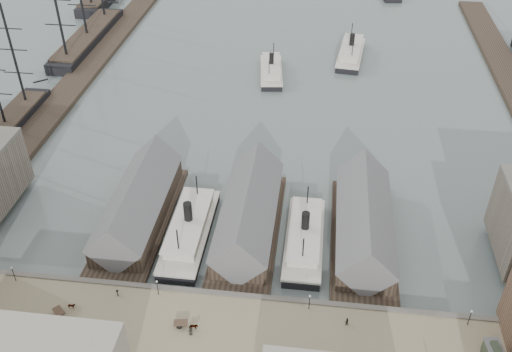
# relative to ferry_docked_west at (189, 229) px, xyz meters

# --- Properties ---
(ground) EXTENTS (900.00, 900.00, 0.00)m
(ground) POSITION_rel_ferry_docked_west_xyz_m (13.00, -12.51, -2.47)
(ground) COLOR #525F5E
(ground) RESTS_ON ground
(seawall) EXTENTS (180.00, 1.20, 2.30)m
(seawall) POSITION_rel_ferry_docked_west_xyz_m (13.00, -17.71, -1.32)
(seawall) COLOR #59544C
(seawall) RESTS_ON ground
(west_wharf) EXTENTS (10.00, 220.00, 1.60)m
(west_wharf) POSITION_rel_ferry_docked_west_xyz_m (-55.00, 87.49, -1.67)
(west_wharf) COLOR #2D231C
(west_wharf) RESTS_ON ground
(ferry_shed_west) EXTENTS (14.00, 42.00, 12.60)m
(ferry_shed_west) POSITION_rel_ferry_docked_west_xyz_m (-13.00, 4.37, 2.16)
(ferry_shed_west) COLOR #2D231C
(ferry_shed_west) RESTS_ON ground
(ferry_shed_center) EXTENTS (14.00, 42.00, 12.60)m
(ferry_shed_center) POSITION_rel_ferry_docked_west_xyz_m (13.00, 4.37, 2.16)
(ferry_shed_center) COLOR #2D231C
(ferry_shed_center) RESTS_ON ground
(ferry_shed_east) EXTENTS (14.00, 42.00, 12.60)m
(ferry_shed_east) POSITION_rel_ferry_docked_west_xyz_m (39.00, 4.37, 2.16)
(ferry_shed_east) COLOR #2D231C
(ferry_shed_east) RESTS_ON ground
(lamp_post_far_w) EXTENTS (0.44, 0.44, 3.92)m
(lamp_post_far_w) POSITION_rel_ferry_docked_west_xyz_m (-32.00, -19.51, 2.24)
(lamp_post_far_w) COLOR black
(lamp_post_far_w) RESTS_ON quay
(lamp_post_near_w) EXTENTS (0.44, 0.44, 3.92)m
(lamp_post_near_w) POSITION_rel_ferry_docked_west_xyz_m (-2.00, -19.51, 2.24)
(lamp_post_near_w) COLOR black
(lamp_post_near_w) RESTS_ON quay
(lamp_post_near_e) EXTENTS (0.44, 0.44, 3.92)m
(lamp_post_near_e) POSITION_rel_ferry_docked_west_xyz_m (28.00, -19.51, 2.24)
(lamp_post_near_e) COLOR black
(lamp_post_near_e) RESTS_ON quay
(lamp_post_far_e) EXTENTS (0.44, 0.44, 3.92)m
(lamp_post_far_e) POSITION_rel_ferry_docked_west_xyz_m (58.00, -19.51, 2.24)
(lamp_post_far_e) COLOR black
(lamp_post_far_e) RESTS_ON quay
(ferry_docked_west) EXTENTS (8.87, 29.57, 10.56)m
(ferry_docked_west) POSITION_rel_ferry_docked_west_xyz_m (0.00, 0.00, 0.00)
(ferry_docked_west) COLOR black
(ferry_docked_west) RESTS_ON ground
(ferry_docked_east) EXTENTS (8.26, 27.53, 9.83)m
(ferry_docked_east) POSITION_rel_ferry_docked_west_xyz_m (26.00, 0.81, -0.17)
(ferry_docked_east) COLOR black
(ferry_docked_east) RESTS_ON ground
(ferry_open_near) EXTENTS (10.19, 25.08, 8.71)m
(ferry_open_near) POSITION_rel_ferry_docked_west_xyz_m (9.79, 85.47, -0.43)
(ferry_open_near) COLOR black
(ferry_open_near) RESTS_ON ground
(ferry_open_mid) EXTENTS (11.36, 28.61, 9.95)m
(ferry_open_mid) POSITION_rel_ferry_docked_west_xyz_m (37.20, 103.27, -0.14)
(ferry_open_mid) COLOR black
(ferry_open_mid) RESTS_ON ground
(sailing_ship_mid) EXTENTS (9.83, 56.81, 40.42)m
(sailing_ship_mid) POSITION_rel_ferry_docked_west_xyz_m (-63.02, 103.84, 0.42)
(sailing_ship_mid) COLOR black
(sailing_ship_mid) RESTS_ON ground
(horse_cart_left) EXTENTS (4.30, 4.03, 1.46)m
(horse_cart_left) POSITION_rel_ferry_docked_west_xyz_m (-18.28, -25.69, 0.29)
(horse_cart_left) COLOR black
(horse_cart_left) RESTS_ON quay
(horse_cart_center) EXTENTS (4.89, 2.02, 1.46)m
(horse_cart_center) POSITION_rel_ferry_docked_west_xyz_m (5.89, -26.98, 0.30)
(horse_cart_center) COLOR black
(horse_cart_center) RESTS_ON quay
(pedestrian_1) EXTENTS (0.99, 0.94, 1.60)m
(pedestrian_1) POSITION_rel_ferry_docked_west_xyz_m (-20.63, -32.04, 0.33)
(pedestrian_1) COLOR black
(pedestrian_1) RESTS_ON quay
(pedestrian_2) EXTENTS (1.04, 1.19, 1.60)m
(pedestrian_2) POSITION_rel_ferry_docked_west_xyz_m (-9.92, -20.78, 0.32)
(pedestrian_2) COLOR black
(pedestrian_2) RESTS_ON quay
(pedestrian_4) EXTENTS (0.91, 0.70, 1.68)m
(pedestrian_4) POSITION_rel_ferry_docked_west_xyz_m (6.53, -28.32, 0.36)
(pedestrian_4) COLOR black
(pedestrian_4) RESTS_ON quay
(pedestrian_5) EXTENTS (0.72, 0.79, 1.78)m
(pedestrian_5) POSITION_rel_ferry_docked_west_xyz_m (20.58, -31.26, 0.41)
(pedestrian_5) COLOR black
(pedestrian_5) RESTS_ON quay
(pedestrian_6) EXTENTS (0.97, 0.83, 1.76)m
(pedestrian_6) POSITION_rel_ferry_docked_west_xyz_m (35.21, -22.42, 0.41)
(pedestrian_6) COLOR black
(pedestrian_6) RESTS_ON quay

